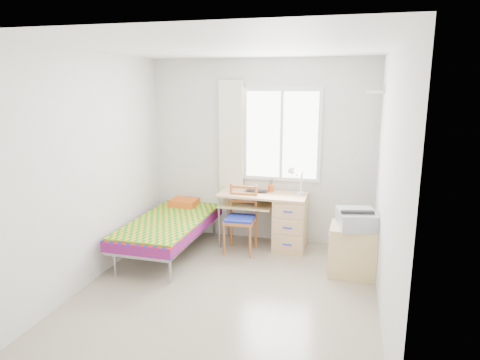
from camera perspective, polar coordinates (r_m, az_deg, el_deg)
name	(u,v)px	position (r m, az deg, el deg)	size (l,w,h in m)	color
floor	(228,291)	(4.90, -1.65, -14.59)	(3.50, 3.50, 0.00)	#BCAD93
ceiling	(226,47)	(4.37, -1.88, 17.33)	(3.50, 3.50, 0.00)	white
wall_back	(261,152)	(6.13, 2.78, 3.79)	(3.20, 3.20, 0.00)	silver
wall_left	(91,169)	(5.13, -19.20, 1.35)	(3.50, 3.50, 0.00)	silver
wall_right	(388,186)	(4.31, 19.16, -0.71)	(3.50, 3.50, 0.00)	silver
window	(282,135)	(6.02, 5.58, 5.99)	(1.10, 0.04, 1.30)	white
curtain	(231,141)	(6.14, -1.19, 5.23)	(0.35, 0.05, 1.70)	#F2EBC8
floating_shelf	(375,92)	(5.59, 17.54, 11.13)	(0.20, 0.32, 0.03)	white
bed	(172,223)	(5.91, -9.03, -5.68)	(0.94, 1.93, 0.82)	gray
desk	(285,219)	(5.98, 6.07, -5.22)	(1.23, 0.58, 0.76)	tan
chair	(242,215)	(5.81, 0.24, -4.65)	(0.41, 0.41, 0.92)	#AE5521
cabinet	(353,250)	(5.37, 14.77, -9.01)	(0.56, 0.50, 0.60)	tan
printer	(357,219)	(5.21, 15.31, -5.00)	(0.51, 0.56, 0.21)	#A9ABB1
laptop	(256,192)	(5.98, 2.11, -1.58)	(0.31, 0.20, 0.02)	black
pen_cup	(271,188)	(6.05, 4.16, -1.07)	(0.08, 0.08, 0.10)	#CF5817
task_lamp	(296,178)	(5.78, 7.46, 0.26)	(0.22, 0.32, 0.40)	white
book	(245,205)	(6.01, 0.66, -3.32)	(0.17, 0.23, 0.02)	gray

